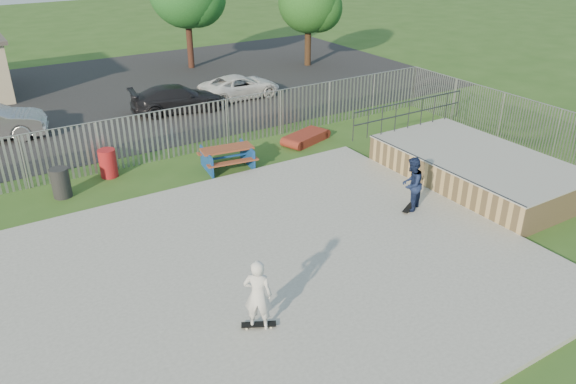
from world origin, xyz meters
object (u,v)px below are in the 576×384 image
trash_bin_red (108,163)px  car_white (240,87)px  funbox (306,138)px  picnic_table (227,158)px  tree_right (309,2)px  trash_bin_grey (61,183)px  skater_white (258,295)px  car_dark (177,99)px  skater_navy (412,184)px

trash_bin_red → car_white: bearing=35.9°
funbox → car_white: size_ratio=0.49×
picnic_table → tree_right: tree_right is taller
picnic_table → trash_bin_red: bearing=166.2°
car_white → tree_right: tree_right is taller
picnic_table → trash_bin_grey: trash_bin_grey is taller
trash_bin_grey → skater_white: (2.26, -9.67, 0.52)m
picnic_table → car_white: size_ratio=0.50×
picnic_table → tree_right: bearing=53.6°
funbox → trash_bin_red: size_ratio=2.02×
trash_bin_grey → funbox: bearing=-0.4°
tree_right → skater_white: size_ratio=3.26×
car_white → car_dark: bearing=96.6°
car_white → skater_navy: bearing=173.4°
picnic_table → tree_right: 17.34m
trash_bin_grey → tree_right: bearing=32.8°
car_dark → car_white: (3.68, 0.49, -0.06)m
trash_bin_grey → skater_navy: bearing=-38.0°
car_white → trash_bin_red: bearing=124.9°
funbox → skater_white: bearing=-147.2°
tree_right → funbox: bearing=-124.1°
picnic_table → trash_bin_red: 4.37m
trash_bin_red → car_dark: 7.75m
trash_bin_red → tree_right: bearing=33.7°
funbox → skater_navy: 7.22m
funbox → trash_bin_grey: 9.95m
trash_bin_red → funbox: bearing=-6.3°
trash_bin_grey → skater_navy: 11.69m
tree_right → skater_navy: 20.67m
skater_white → car_dark: bearing=-68.1°
funbox → trash_bin_red: (-8.11, 0.89, 0.33)m
trash_bin_red → skater_navy: bearing=-47.5°
car_white → picnic_table: bearing=148.3°
skater_navy → trash_bin_red: bearing=-75.1°
picnic_table → skater_navy: skater_navy is taller
skater_white → skater_navy: bearing=-122.6°
funbox → trash_bin_grey: size_ratio=2.04×
skater_navy → skater_white: (-6.94, -2.47, 0.00)m
car_dark → tree_right: (10.81, 4.72, 3.23)m
trash_bin_red → car_white: car_white is taller
trash_bin_grey → skater_navy: (9.20, -7.20, 0.52)m
trash_bin_red → skater_white: size_ratio=0.59×
car_white → trash_bin_grey: bearing=123.0°
picnic_table → skater_navy: bearing=-55.1°
trash_bin_red → skater_white: skater_white is taller
tree_right → skater_navy: (-8.53, -18.61, -2.87)m
skater_white → car_white: bearing=-78.5°
tree_right → skater_navy: bearing=-114.6°
trash_bin_grey → skater_navy: size_ratio=0.58×
car_dark → trash_bin_red: bearing=147.4°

